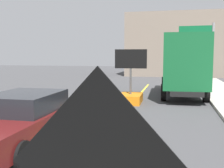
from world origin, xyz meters
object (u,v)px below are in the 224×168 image
object	(u,v)px
traffic_cone_curbside	(119,111)
pickup_car	(22,119)
highway_guide_sign	(203,43)
traffic_cone_mid_lane	(118,145)
arrow_board_trailer	(131,93)
box_truck	(183,64)
traffic_cone_far_lane	(112,123)

from	to	relation	value
traffic_cone_curbside	pickup_car	bearing A→B (deg)	-119.62
highway_guide_sign	traffic_cone_mid_lane	world-z (taller)	highway_guide_sign
traffic_cone_curbside	arrow_board_trailer	bearing A→B (deg)	91.74
pickup_car	traffic_cone_curbside	size ratio (longest dim) A/B	8.23
box_truck	highway_guide_sign	size ratio (longest dim) A/B	1.51
box_truck	traffic_cone_curbside	xyz separation A→B (m)	(-2.51, -6.64, -1.58)
pickup_car	arrow_board_trailer	bearing A→B (deg)	75.27
highway_guide_sign	traffic_cone_far_lane	distance (m)	16.50
box_truck	traffic_cone_curbside	bearing A→B (deg)	-110.72
pickup_car	traffic_cone_curbside	xyz separation A→B (m)	(1.97, 3.47, -0.41)
traffic_cone_mid_lane	traffic_cone_curbside	world-z (taller)	traffic_cone_mid_lane
box_truck	traffic_cone_mid_lane	distance (m)	10.85
arrow_board_trailer	highway_guide_sign	bearing A→B (deg)	66.58
traffic_cone_far_lane	traffic_cone_curbside	bearing A→B (deg)	95.29
pickup_car	highway_guide_sign	bearing A→B (deg)	70.06
highway_guide_sign	traffic_cone_far_lane	bearing A→B (deg)	-104.49
arrow_board_trailer	pickup_car	bearing A→B (deg)	-104.73
arrow_board_trailer	traffic_cone_mid_lane	xyz separation A→B (m)	(0.88, -7.58, -0.16)
traffic_cone_curbside	highway_guide_sign	bearing A→B (deg)	72.74
highway_guide_sign	traffic_cone_curbside	size ratio (longest dim) A/B	8.47
box_truck	pickup_car	bearing A→B (deg)	-113.92
box_truck	highway_guide_sign	distance (m)	7.40
traffic_cone_far_lane	traffic_cone_mid_lane	bearing A→B (deg)	-73.16
box_truck	arrow_board_trailer	bearing A→B (deg)	-130.91
box_truck	traffic_cone_mid_lane	xyz separation A→B (m)	(-1.74, -10.60, -1.54)
arrow_board_trailer	traffic_cone_mid_lane	distance (m)	7.63
traffic_cone_mid_lane	traffic_cone_far_lane	world-z (taller)	traffic_cone_far_lane
highway_guide_sign	traffic_cone_mid_lane	distance (m)	18.23
pickup_car	traffic_cone_curbside	world-z (taller)	pickup_car
box_truck	traffic_cone_curbside	size ratio (longest dim) A/B	12.79
pickup_car	traffic_cone_mid_lane	bearing A→B (deg)	-10.29
arrow_board_trailer	box_truck	bearing A→B (deg)	49.09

